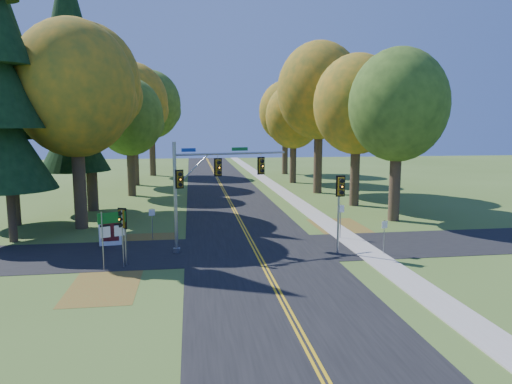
{
  "coord_description": "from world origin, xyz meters",
  "views": [
    {
      "loc": [
        -3.6,
        -23.27,
        7.02
      ],
      "look_at": [
        0.2,
        3.08,
        3.2
      ],
      "focal_mm": 32.0,
      "sensor_mm": 36.0,
      "label": 1
    }
  ],
  "objects": [
    {
      "name": "leaf_patch_w_far",
      "position": [
        -7.5,
        -3.0,
        0.01
      ],
      "size": [
        3.0,
        5.0,
        0.0
      ],
      "primitive_type": "cube",
      "color": "brown",
      "rests_on": "ground"
    },
    {
      "name": "pine_a",
      "position": [
        -14.5,
        6.0,
        9.18
      ],
      "size": [
        5.6,
        5.6,
        19.48
      ],
      "color": "#38281C",
      "rests_on": "ground"
    },
    {
      "name": "pine_c",
      "position": [
        -13.0,
        16.0,
        9.69
      ],
      "size": [
        5.6,
        5.6,
        20.56
      ],
      "color": "#38281C",
      "rests_on": "ground"
    },
    {
      "name": "pine_b",
      "position": [
        -16.0,
        11.0,
        8.16
      ],
      "size": [
        5.6,
        5.6,
        17.31
      ],
      "color": "#38281C",
      "rests_on": "ground"
    },
    {
      "name": "centerline_right",
      "position": [
        0.1,
        0.0,
        0.03
      ],
      "size": [
        0.1,
        160.0,
        0.01
      ],
      "primitive_type": "cube",
      "color": "gold",
      "rests_on": "road_main"
    },
    {
      "name": "route_sign_cluster",
      "position": [
        -7.48,
        -0.54,
        2.07
      ],
      "size": [
        1.27,
        0.59,
        2.94
      ],
      "rotation": [
        0.0,
        0.0,
        0.42
      ],
      "color": "gray",
      "rests_on": "ground"
    },
    {
      "name": "tree_w_c",
      "position": [
        -9.54,
        24.47,
        7.94
      ],
      "size": [
        6.8,
        6.8,
        11.91
      ],
      "color": "#38281C",
      "rests_on": "ground"
    },
    {
      "name": "reg_sign_e_south",
      "position": [
        6.9,
        -0.01,
        1.34
      ],
      "size": [
        0.37,
        0.13,
        1.96
      ],
      "rotation": [
        0.0,
        0.0,
        0.28
      ],
      "color": "gray",
      "rests_on": "ground"
    },
    {
      "name": "tree_w_b",
      "position": [
        -11.72,
        16.29,
        10.37
      ],
      "size": [
        8.6,
        8.6,
        15.38
      ],
      "color": "#38281C",
      "rests_on": "ground"
    },
    {
      "name": "info_kiosk",
      "position": [
        -8.41,
        4.13,
        0.88
      ],
      "size": [
        1.29,
        0.32,
        1.77
      ],
      "rotation": [
        0.0,
        0.0,
        0.11
      ],
      "color": "white",
      "rests_on": "ground"
    },
    {
      "name": "road_cross",
      "position": [
        0.0,
        2.0,
        0.01
      ],
      "size": [
        60.0,
        6.0,
        0.02
      ],
      "primitive_type": "cube",
      "color": "black",
      "rests_on": "ground"
    },
    {
      "name": "tree_w_e",
      "position": [
        -8.92,
        44.09,
        10.07
      ],
      "size": [
        8.4,
        8.4,
        14.97
      ],
      "color": "#38281C",
      "rests_on": "ground"
    },
    {
      "name": "sidewalk_east",
      "position": [
        6.2,
        0.0,
        0.03
      ],
      "size": [
        1.6,
        160.0,
        0.06
      ],
      "primitive_type": "cube",
      "color": "#9E998E",
      "rests_on": "ground"
    },
    {
      "name": "east_signal_pole",
      "position": [
        4.42,
        0.32,
        3.35
      ],
      "size": [
        0.51,
        0.59,
        4.41
      ],
      "rotation": [
        0.0,
        0.0,
        -0.01
      ],
      "color": "gray",
      "rests_on": "ground"
    },
    {
      "name": "reg_sign_e_north",
      "position": [
        5.7,
        3.85,
        1.52
      ],
      "size": [
        0.42,
        0.09,
        2.22
      ],
      "rotation": [
        0.0,
        0.0,
        -0.14
      ],
      "color": "gray",
      "rests_on": "ground"
    },
    {
      "name": "tree_e_b",
      "position": [
        10.97,
        15.58,
        8.9
      ],
      "size": [
        7.6,
        7.6,
        13.33
      ],
      "color": "#38281C",
      "rests_on": "ground"
    },
    {
      "name": "reg_sign_w",
      "position": [
        -6.05,
        5.34,
        1.36
      ],
      "size": [
        0.38,
        0.09,
        1.98
      ],
      "rotation": [
        0.0,
        0.0,
        0.18
      ],
      "color": "gray",
      "rests_on": "ground"
    },
    {
      "name": "centerline_left",
      "position": [
        -0.1,
        0.0,
        0.03
      ],
      "size": [
        0.1,
        160.0,
        0.01
      ],
      "primitive_type": "cube",
      "color": "gold",
      "rests_on": "road_main"
    },
    {
      "name": "leaf_patch_w_near",
      "position": [
        -6.5,
        4.0,
        0.01
      ],
      "size": [
        4.0,
        6.0,
        0.0
      ],
      "primitive_type": "cube",
      "color": "brown",
      "rests_on": "ground"
    },
    {
      "name": "ped_signal_pole",
      "position": [
        -7.02,
        -0.17,
        2.24
      ],
      "size": [
        0.45,
        0.54,
        3.01
      ],
      "rotation": [
        0.0,
        0.0,
        -0.42
      ],
      "color": "gray",
      "rests_on": "ground"
    },
    {
      "name": "tree_w_a",
      "position": [
        -11.13,
        9.38,
        9.49
      ],
      "size": [
        8.0,
        8.0,
        14.15
      ],
      "color": "#38281C",
      "rests_on": "ground"
    },
    {
      "name": "tree_e_c",
      "position": [
        9.88,
        23.69,
        10.66
      ],
      "size": [
        8.8,
        8.8,
        15.79
      ],
      "color": "#38281C",
      "rests_on": "ground"
    },
    {
      "name": "tree_e_d",
      "position": [
        9.26,
        32.87,
        8.24
      ],
      "size": [
        7.0,
        7.0,
        12.32
      ],
      "color": "#38281C",
      "rests_on": "ground"
    },
    {
      "name": "tree_w_d",
      "position": [
        -10.13,
        33.18,
        9.78
      ],
      "size": [
        8.2,
        8.2,
        14.56
      ],
      "color": "#38281C",
      "rests_on": "ground"
    },
    {
      "name": "traffic_mast",
      "position": [
        -2.82,
        2.38,
        3.99
      ],
      "size": [
        6.66,
        2.06,
        6.21
      ],
      "rotation": [
        0.0,
        0.0,
        0.25
      ],
      "color": "gray",
      "rests_on": "ground"
    },
    {
      "name": "ground",
      "position": [
        0.0,
        0.0,
        0.0
      ],
      "size": [
        160.0,
        160.0,
        0.0
      ],
      "primitive_type": "plane",
      "color": "#435F21",
      "rests_on": "ground"
    },
    {
      "name": "tree_e_e",
      "position": [
        10.47,
        43.58,
        9.19
      ],
      "size": [
        7.8,
        7.8,
        13.74
      ],
      "color": "#38281C",
      "rests_on": "ground"
    },
    {
      "name": "road_main",
      "position": [
        0.0,
        0.0,
        0.01
      ],
      "size": [
        8.0,
        160.0,
        0.02
      ],
      "primitive_type": "cube",
      "color": "black",
      "rests_on": "ground"
    },
    {
      "name": "leaf_patch_e",
      "position": [
        6.8,
        6.0,
        0.01
      ],
      "size": [
        3.5,
        8.0,
        0.0
      ],
      "primitive_type": "cube",
      "color": "brown",
      "rests_on": "ground"
    },
    {
      "name": "tree_e_a",
      "position": [
        11.57,
        8.77,
        8.53
      ],
      "size": [
        7.2,
        7.2,
        12.73
      ],
      "color": "#38281C",
      "rests_on": "ground"
    }
  ]
}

